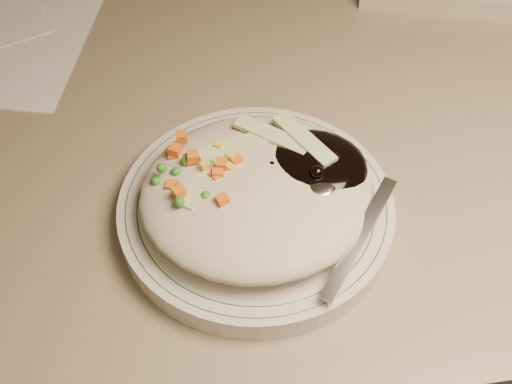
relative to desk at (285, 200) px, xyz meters
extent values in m
cube|color=#7F735C|center=(0.00, 0.00, 0.18)|extent=(1.40, 0.70, 0.04)
cylinder|color=silver|center=(-0.06, -0.18, 0.21)|extent=(0.23, 0.23, 0.02)
torus|color=#144723|center=(-0.06, -0.18, 0.22)|extent=(0.22, 0.22, 0.00)
torus|color=#144723|center=(-0.06, -0.18, 0.22)|extent=(0.20, 0.20, 0.00)
ellipsoid|color=#B9AD96|center=(-0.06, -0.18, 0.24)|extent=(0.19, 0.18, 0.04)
ellipsoid|color=black|center=(-0.02, -0.17, 0.25)|extent=(0.10, 0.09, 0.03)
ellipsoid|color=orange|center=(-0.11, -0.16, 0.24)|extent=(0.08, 0.08, 0.02)
sphere|color=black|center=(-0.05, -0.17, 0.25)|extent=(0.01, 0.01, 0.01)
sphere|color=black|center=(-0.02, -0.16, 0.25)|extent=(0.01, 0.01, 0.01)
sphere|color=black|center=(0.00, -0.17, 0.26)|extent=(0.01, 0.01, 0.01)
sphere|color=black|center=(-0.01, -0.15, 0.25)|extent=(0.01, 0.01, 0.01)
sphere|color=black|center=(-0.02, -0.18, 0.26)|extent=(0.01, 0.01, 0.01)
sphere|color=black|center=(-0.02, -0.17, 0.25)|extent=(0.01, 0.01, 0.01)
sphere|color=black|center=(-0.01, -0.16, 0.25)|extent=(0.01, 0.01, 0.01)
cube|color=orange|center=(-0.11, -0.15, 0.26)|extent=(0.01, 0.01, 0.01)
cube|color=orange|center=(-0.10, -0.18, 0.25)|extent=(0.01, 0.01, 0.01)
cube|color=orange|center=(-0.13, -0.14, 0.26)|extent=(0.01, 0.01, 0.01)
cube|color=orange|center=(-0.09, -0.16, 0.26)|extent=(0.01, 0.01, 0.01)
cube|color=orange|center=(-0.09, -0.17, 0.26)|extent=(0.01, 0.01, 0.01)
cube|color=orange|center=(-0.13, -0.13, 0.25)|extent=(0.01, 0.01, 0.01)
cube|color=orange|center=(-0.11, -0.15, 0.26)|extent=(0.01, 0.01, 0.01)
cube|color=orange|center=(-0.10, -0.17, 0.26)|extent=(0.01, 0.01, 0.01)
cube|color=orange|center=(-0.08, -0.16, 0.26)|extent=(0.01, 0.01, 0.01)
cube|color=orange|center=(-0.12, -0.13, 0.26)|extent=(0.01, 0.01, 0.01)
cube|color=orange|center=(-0.13, -0.19, 0.26)|extent=(0.01, 0.01, 0.01)
cube|color=orange|center=(-0.09, -0.20, 0.26)|extent=(0.01, 0.01, 0.01)
cube|color=orange|center=(-0.13, -0.17, 0.25)|extent=(0.01, 0.01, 0.01)
cube|color=orange|center=(-0.13, -0.14, 0.25)|extent=(0.01, 0.01, 0.01)
sphere|color=#388C28|center=(-0.09, -0.16, 0.25)|extent=(0.01, 0.01, 0.01)
sphere|color=#388C28|center=(-0.13, -0.20, 0.26)|extent=(0.01, 0.01, 0.01)
sphere|color=#388C28|center=(-0.13, -0.16, 0.26)|extent=(0.01, 0.01, 0.01)
sphere|color=#388C28|center=(-0.14, -0.16, 0.26)|extent=(0.01, 0.01, 0.01)
sphere|color=#388C28|center=(-0.10, -0.16, 0.25)|extent=(0.01, 0.01, 0.01)
sphere|color=#388C28|center=(-0.09, -0.19, 0.25)|extent=(0.01, 0.01, 0.01)
sphere|color=#388C28|center=(-0.11, -0.17, 0.25)|extent=(0.01, 0.01, 0.01)
sphere|color=#388C28|center=(-0.12, -0.18, 0.25)|extent=(0.01, 0.01, 0.01)
sphere|color=#388C28|center=(-0.14, -0.16, 0.25)|extent=(0.01, 0.01, 0.01)
sphere|color=#388C28|center=(-0.12, -0.15, 0.26)|extent=(0.01, 0.01, 0.01)
sphere|color=#388C28|center=(-0.12, -0.15, 0.26)|extent=(0.01, 0.01, 0.01)
sphere|color=#388C28|center=(-0.13, -0.18, 0.25)|extent=(0.01, 0.01, 0.01)
sphere|color=#388C28|center=(-0.11, -0.19, 0.26)|extent=(0.01, 0.01, 0.01)
sphere|color=#388C28|center=(-0.07, -0.14, 0.25)|extent=(0.01, 0.01, 0.01)
cube|color=yellow|center=(-0.10, -0.16, 0.25)|extent=(0.01, 0.01, 0.01)
cube|color=yellow|center=(-0.08, -0.17, 0.26)|extent=(0.01, 0.01, 0.01)
cube|color=yellow|center=(-0.11, -0.15, 0.25)|extent=(0.01, 0.01, 0.01)
cube|color=yellow|center=(-0.10, -0.16, 0.26)|extent=(0.01, 0.01, 0.01)
cube|color=yellow|center=(-0.11, -0.17, 0.25)|extent=(0.01, 0.01, 0.01)
cube|color=yellow|center=(-0.08, -0.16, 0.26)|extent=(0.01, 0.01, 0.01)
cube|color=yellow|center=(-0.09, -0.14, 0.26)|extent=(0.01, 0.01, 0.01)
cube|color=yellow|center=(-0.10, -0.17, 0.25)|extent=(0.01, 0.01, 0.01)
cube|color=#B2D18C|center=(-0.07, -0.14, 0.26)|extent=(0.07, 0.03, 0.00)
cube|color=#B2D18C|center=(-0.04, -0.14, 0.26)|extent=(0.06, 0.06, 0.00)
cube|color=#B2D18C|center=(-0.10, -0.17, 0.26)|extent=(0.05, 0.06, 0.00)
cube|color=#B2D18C|center=(-0.02, -0.15, 0.26)|extent=(0.05, 0.07, 0.00)
cube|color=#B2D18C|center=(-0.06, -0.19, 0.25)|extent=(0.07, 0.02, 0.00)
cube|color=#B2D18C|center=(-0.05, -0.16, 0.26)|extent=(0.07, 0.05, 0.00)
ellipsoid|color=silver|center=(-0.02, -0.19, 0.25)|extent=(0.06, 0.06, 0.01)
cube|color=silver|center=(0.01, -0.24, 0.24)|extent=(0.08, 0.09, 0.03)
camera|label=1|loc=(-0.12, -0.54, 0.69)|focal=50.00mm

